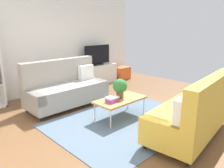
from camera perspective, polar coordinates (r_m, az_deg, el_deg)
name	(u,v)px	position (r m, az deg, el deg)	size (l,w,h in m)	color
ground_plane	(117,119)	(4.59, 1.32, -9.04)	(7.68, 7.68, 0.00)	brown
wall_far	(46,42)	(6.49, -16.84, 10.62)	(6.40, 0.12, 2.90)	white
area_rug	(126,121)	(4.48, 3.58, -9.65)	(2.90, 2.20, 0.01)	slate
couch_beige	(66,88)	(5.30, -11.92, -0.99)	(1.90, 0.85, 1.10)	gray
couch_green	(193,113)	(3.96, 20.48, -7.17)	(1.98, 1.04, 1.10)	gold
coffee_table	(120,100)	(4.49, 2.20, -4.23)	(1.10, 0.56, 0.42)	#B7844C
tv_console	(97,74)	(7.23, -3.87, 2.55)	(1.40, 0.44, 0.64)	silver
tv	(97,55)	(7.11, -3.86, 7.50)	(1.00, 0.20, 0.64)	black
storage_trunk	(122,73)	(7.93, 2.68, 2.92)	(0.52, 0.40, 0.44)	orange
potted_plant	(120,87)	(4.49, 2.10, -0.78)	(0.30, 0.30, 0.40)	brown
table_book_0	(112,101)	(4.30, 0.02, -4.44)	(0.24, 0.18, 0.04)	purple
table_book_1	(112,99)	(4.29, 0.02, -3.98)	(0.24, 0.18, 0.03)	purple
table_book_2	(112,98)	(4.28, 0.02, -3.56)	(0.24, 0.18, 0.03)	silver
vase_0	(82,65)	(6.85, -7.91, 5.05)	(0.14, 0.14, 0.14)	silver
bottle_0	(89,64)	(6.89, -6.13, 5.37)	(0.04, 0.04, 0.18)	silver
bottle_1	(91,63)	(6.95, -5.52, 5.44)	(0.04, 0.04, 0.18)	red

